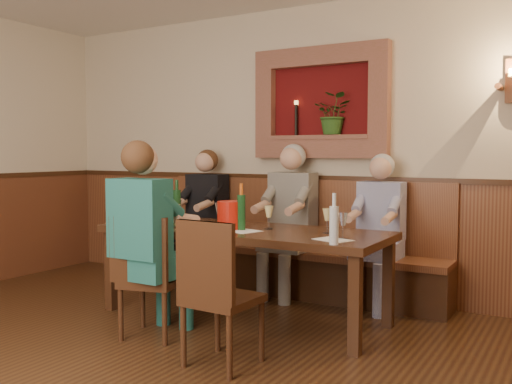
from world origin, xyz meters
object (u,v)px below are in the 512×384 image
(dining_table, at_px, (242,237))
(chair_near_right, at_px, (221,323))
(spittoon_bucket, at_px, (230,215))
(person_bench_mid, at_px, (288,233))
(person_bench_right, at_px, (378,245))
(bench, at_px, (293,260))
(wine_bottle_green_a, at_px, (241,211))
(wine_bottle_green_b, at_px, (177,205))
(person_chair_front, at_px, (149,257))
(chair_near_left, at_px, (152,301))
(person_bench_left, at_px, (202,229))
(water_bottle, at_px, (334,224))

(dining_table, bearing_deg, chair_near_right, -65.80)
(spittoon_bucket, bearing_deg, chair_near_right, -60.28)
(person_bench_mid, bearing_deg, person_bench_right, 0.20)
(bench, distance_m, wine_bottle_green_a, 1.19)
(wine_bottle_green_b, bearing_deg, person_bench_mid, 45.44)
(person_chair_front, bearing_deg, dining_table, 66.78)
(person_bench_mid, bearing_deg, chair_near_right, -76.32)
(chair_near_left, bearing_deg, chair_near_right, -30.58)
(bench, xyz_separation_m, person_bench_left, (-1.01, -0.11, 0.25))
(wine_bottle_green_b, relative_size, water_bottle, 1.08)
(dining_table, distance_m, person_bench_mid, 0.84)
(person_bench_left, bearing_deg, water_bottle, -31.81)
(person_bench_right, relative_size, water_bottle, 3.90)
(person_chair_front, xyz_separation_m, spittoon_bucket, (0.27, 0.68, 0.26))
(dining_table, relative_size, chair_near_right, 2.51)
(spittoon_bucket, height_order, water_bottle, water_bottle)
(dining_table, relative_size, wine_bottle_green_b, 6.36)
(dining_table, xyz_separation_m, chair_near_right, (0.44, -0.97, -0.40))
(spittoon_bucket, bearing_deg, person_bench_left, 135.30)
(bench, height_order, person_bench_mid, person_bench_mid)
(bench, distance_m, chair_near_left, 1.73)
(chair_near_left, xyz_separation_m, chair_near_right, (0.77, -0.22, 0.01))
(chair_near_left, xyz_separation_m, person_bench_right, (1.20, 1.60, 0.29))
(person_bench_right, bearing_deg, dining_table, -136.13)
(person_bench_mid, bearing_deg, water_bottle, -51.57)
(chair_near_right, distance_m, person_chair_front, 0.86)
(dining_table, xyz_separation_m, wine_bottle_green_a, (0.05, -0.10, 0.23))
(person_bench_right, height_order, wine_bottle_green_a, person_bench_right)
(dining_table, bearing_deg, person_chair_front, -113.22)
(chair_near_right, relative_size, wine_bottle_green_a, 2.54)
(chair_near_left, height_order, chair_near_right, chair_near_right)
(chair_near_right, height_order, water_bottle, water_bottle)
(dining_table, relative_size, chair_near_left, 2.61)
(person_chair_front, bearing_deg, wine_bottle_green_b, 115.53)
(person_bench_left, bearing_deg, bench, 5.95)
(dining_table, relative_size, person_bench_left, 1.71)
(person_bench_left, height_order, person_bench_right, person_bench_left)
(wine_bottle_green_b, bearing_deg, person_chair_front, -64.47)
(person_bench_mid, distance_m, wine_bottle_green_a, 0.98)
(person_bench_left, height_order, person_chair_front, person_chair_front)
(chair_near_left, distance_m, wine_bottle_green_a, 0.99)
(chair_near_right, distance_m, person_bench_right, 1.89)
(person_chair_front, bearing_deg, person_bench_mid, 78.43)
(bench, bearing_deg, person_bench_mid, -91.57)
(water_bottle, bearing_deg, chair_near_right, -132.19)
(person_bench_mid, bearing_deg, bench, 88.43)
(person_bench_right, xyz_separation_m, spittoon_bucket, (-0.94, -0.94, 0.30))
(chair_near_left, xyz_separation_m, person_chair_front, (-0.00, -0.02, 0.34))
(person_bench_mid, xyz_separation_m, wine_bottle_green_a, (0.05, -0.94, 0.30))
(dining_table, xyz_separation_m, bench, (0.00, 0.94, -0.35))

